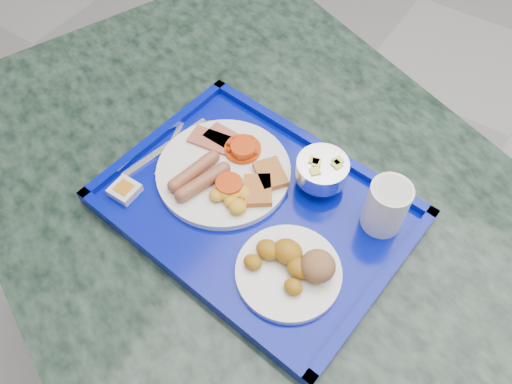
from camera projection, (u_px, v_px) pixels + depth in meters
floor at (446, 262)px, 1.65m from camera, size 6.00×6.00×0.00m
table at (268, 263)px, 1.00m from camera, size 1.48×1.24×0.79m
tray at (256, 208)px, 0.82m from camera, size 0.51×0.40×0.03m
main_plate at (226, 172)px, 0.84m from camera, size 0.23×0.23×0.04m
bread_plate at (293, 267)px, 0.74m from camera, size 0.16×0.16×0.05m
fruit_bowl at (322, 170)px, 0.81m from camera, size 0.09×0.09×0.06m
juice_cup at (387, 205)px, 0.76m from camera, size 0.06×0.06×0.09m
spoon at (197, 133)px, 0.91m from camera, size 0.07×0.16×0.01m
knife at (166, 147)px, 0.89m from camera, size 0.05×0.18×0.00m
jam_packet at (125, 190)px, 0.83m from camera, size 0.04×0.04×0.02m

